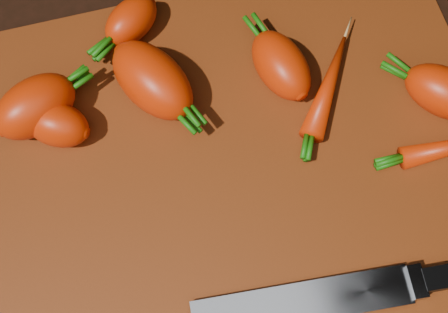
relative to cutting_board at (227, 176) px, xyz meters
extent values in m
cube|color=black|center=(0.00, 0.00, -0.01)|extent=(2.00, 2.00, 0.01)
cube|color=maroon|center=(0.00, 0.00, 0.00)|extent=(0.50, 0.40, 0.01)
ellipsoid|color=red|center=(-0.15, 0.10, 0.03)|extent=(0.09, 0.08, 0.05)
ellipsoid|color=red|center=(-0.14, 0.08, 0.03)|extent=(0.07, 0.07, 0.04)
ellipsoid|color=red|center=(-0.04, 0.09, 0.03)|extent=(0.09, 0.11, 0.05)
ellipsoid|color=red|center=(0.07, 0.08, 0.03)|extent=(0.06, 0.08, 0.04)
ellipsoid|color=red|center=(-0.05, 0.17, 0.02)|extent=(0.07, 0.07, 0.04)
ellipsoid|color=red|center=(0.21, 0.02, 0.03)|extent=(0.08, 0.08, 0.04)
ellipsoid|color=red|center=(0.11, 0.06, 0.02)|extent=(0.08, 0.10, 0.02)
cube|color=gray|center=(0.04, -0.13, 0.01)|extent=(0.01, 0.03, 0.01)
cube|color=black|center=(0.09, -0.13, 0.01)|extent=(0.11, 0.03, 0.01)
cylinder|color=#B2B2B7|center=(0.08, -0.13, 0.02)|extent=(0.01, 0.01, 0.00)
camera|label=1|loc=(-0.05, -0.18, 0.53)|focal=50.00mm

